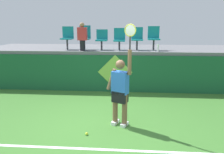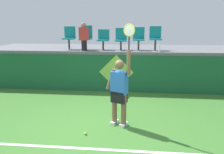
% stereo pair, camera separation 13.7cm
% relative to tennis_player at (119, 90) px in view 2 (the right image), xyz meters
% --- Properties ---
extents(ground_plane, '(40.00, 40.00, 0.00)m').
position_rel_tennis_player_xyz_m(ground_plane, '(-0.52, -0.23, -0.93)').
color(ground_plane, '#3D752D').
extents(court_back_wall, '(10.56, 0.20, 1.37)m').
position_rel_tennis_player_xyz_m(court_back_wall, '(-0.52, 2.85, -0.24)').
color(court_back_wall, '#195633').
rests_on(court_back_wall, ground_plane).
extents(spectator_platform, '(10.56, 2.99, 0.12)m').
position_rel_tennis_player_xyz_m(spectator_platform, '(-0.52, 4.30, 0.51)').
color(spectator_platform, slate).
rests_on(spectator_platform, court_back_wall).
extents(court_baseline_stripe, '(9.51, 0.08, 0.01)m').
position_rel_tennis_player_xyz_m(court_baseline_stripe, '(-0.52, -1.15, -0.92)').
color(court_baseline_stripe, white).
rests_on(court_baseline_stripe, ground_plane).
extents(tennis_player, '(0.71, 0.39, 2.47)m').
position_rel_tennis_player_xyz_m(tennis_player, '(0.00, 0.00, 0.00)').
color(tennis_player, white).
rests_on(tennis_player, ground_plane).
extents(tennis_ball, '(0.07, 0.07, 0.07)m').
position_rel_tennis_player_xyz_m(tennis_ball, '(-0.74, -0.58, -0.89)').
color(tennis_ball, '#D1E533').
rests_on(tennis_ball, ground_plane).
extents(water_bottle, '(0.07, 0.07, 0.26)m').
position_rel_tennis_player_xyz_m(water_bottle, '(1.24, 2.95, 0.70)').
color(water_bottle, white).
rests_on(water_bottle, spectator_platform).
extents(stadium_chair_0, '(0.44, 0.42, 0.89)m').
position_rel_tennis_player_xyz_m(stadium_chair_0, '(-2.21, 3.48, 1.06)').
color(stadium_chair_0, '#38383D').
rests_on(stadium_chair_0, spectator_platform).
extents(stadium_chair_1, '(0.44, 0.42, 0.93)m').
position_rel_tennis_player_xyz_m(stadium_chair_1, '(-1.54, 3.48, 1.08)').
color(stadium_chair_1, '#38383D').
rests_on(stadium_chair_1, spectator_platform).
extents(stadium_chair_2, '(0.44, 0.42, 0.77)m').
position_rel_tennis_player_xyz_m(stadium_chair_2, '(-0.86, 3.47, 1.00)').
color(stadium_chair_2, '#38383D').
rests_on(stadium_chair_2, spectator_platform).
extents(stadium_chair_3, '(0.44, 0.42, 0.83)m').
position_rel_tennis_player_xyz_m(stadium_chair_3, '(-0.17, 3.48, 1.01)').
color(stadium_chair_3, '#38383D').
rests_on(stadium_chair_3, spectator_platform).
extents(stadium_chair_4, '(0.44, 0.42, 0.86)m').
position_rel_tennis_player_xyz_m(stadium_chair_4, '(0.50, 3.48, 1.04)').
color(stadium_chair_4, '#38383D').
rests_on(stadium_chair_4, spectator_platform).
extents(stadium_chair_5, '(0.44, 0.42, 0.90)m').
position_rel_tennis_player_xyz_m(stadium_chair_5, '(1.13, 3.48, 1.07)').
color(stadium_chair_5, '#38383D').
rests_on(stadium_chair_5, spectator_platform).
extents(spectator_0, '(0.34, 0.20, 1.04)m').
position_rel_tennis_player_xyz_m(spectator_0, '(-1.54, 3.06, 1.10)').
color(spectator_0, black).
rests_on(spectator_0, spectator_platform).
extents(wall_signage_mount, '(1.27, 0.01, 1.39)m').
position_rel_tennis_player_xyz_m(wall_signage_mount, '(-0.29, 2.75, -0.92)').
color(wall_signage_mount, '#195633').
rests_on(wall_signage_mount, ground_plane).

